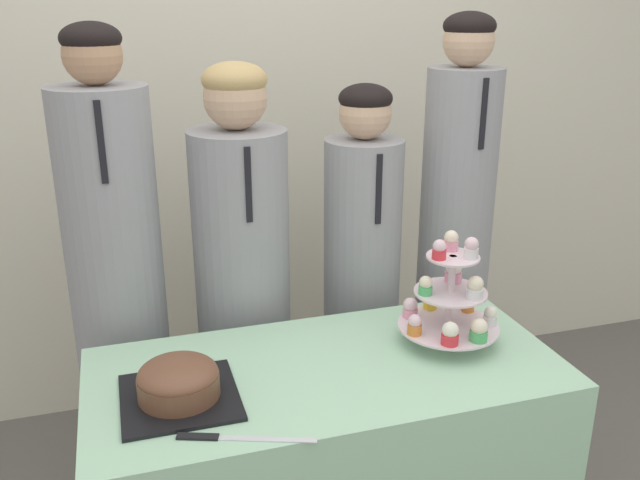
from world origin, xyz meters
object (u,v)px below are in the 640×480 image
at_px(cake_knife, 223,438).
at_px(student_0, 120,310).
at_px(student_2, 361,303).
at_px(round_cake, 178,382).
at_px(cupcake_stand, 451,299).
at_px(student_3, 453,263).
at_px(student_1, 244,310).

xyz_separation_m(cake_knife, student_0, (-0.20, 0.73, 0.00)).
distance_m(student_0, student_2, 0.80).
xyz_separation_m(cake_knife, student_2, (0.60, 0.73, -0.08)).
xyz_separation_m(round_cake, cupcake_stand, (0.75, 0.07, 0.09)).
bearing_deg(cupcake_stand, student_3, 61.10).
distance_m(round_cake, student_3, 1.15).
height_order(round_cake, student_0, student_0).
xyz_separation_m(student_0, student_3, (1.13, -0.00, 0.02)).
bearing_deg(cake_knife, cupcake_stand, 40.42).
bearing_deg(student_1, student_0, 180.00).
xyz_separation_m(student_0, student_2, (0.79, -0.00, -0.08)).
bearing_deg(student_3, student_1, 180.00).
bearing_deg(student_3, cake_knife, -142.07).
bearing_deg(student_1, cupcake_stand, -44.66).
bearing_deg(student_1, cake_knife, -104.46).
height_order(student_1, student_2, student_1).
relative_size(round_cake, cake_knife, 0.93).
relative_size(cake_knife, student_0, 0.18).
bearing_deg(student_0, student_3, -0.00).
distance_m(round_cake, student_1, 0.61).
xyz_separation_m(cupcake_stand, student_1, (-0.49, 0.48, -0.18)).
xyz_separation_m(round_cake, student_3, (1.01, 0.55, -0.02)).
bearing_deg(round_cake, cake_knife, -68.42).
height_order(round_cake, student_2, student_2).
distance_m(student_0, student_3, 1.13).
bearing_deg(student_1, student_2, -0.00).
bearing_deg(cake_knife, student_0, 124.86).
relative_size(cake_knife, student_3, 0.18).
height_order(student_0, student_1, student_0).
height_order(cake_knife, student_0, student_0).
height_order(cake_knife, cupcake_stand, cupcake_stand).
bearing_deg(round_cake, student_1, 64.44).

